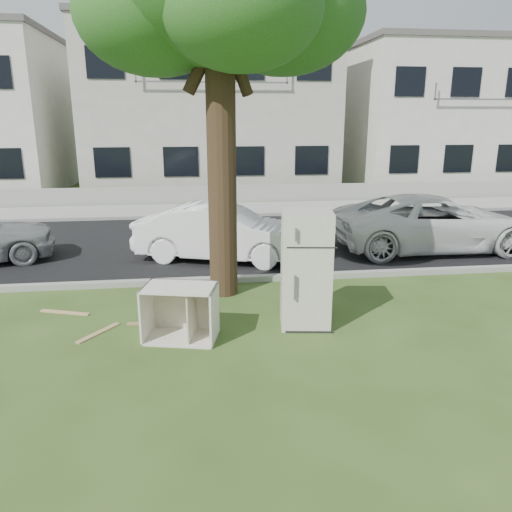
{
  "coord_description": "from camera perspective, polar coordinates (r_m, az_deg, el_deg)",
  "views": [
    {
      "loc": [
        -0.96,
        -7.55,
        3.37
      ],
      "look_at": [
        0.09,
        0.6,
        1.07
      ],
      "focal_mm": 35.0,
      "sensor_mm": 36.0,
      "label": 1
    }
  ],
  "objects": [
    {
      "name": "townhouse_center",
      "position": [
        25.07,
        -5.35,
        16.34
      ],
      "size": [
        11.22,
        8.16,
        7.44
      ],
      "color": "beige",
      "rests_on": "ground"
    },
    {
      "name": "plank_a",
      "position": [
        8.67,
        -11.06,
        -7.49
      ],
      "size": [
        1.05,
        0.11,
        0.02
      ],
      "primitive_type": "cube",
      "rotation": [
        0.0,
        0.0,
        -0.02
      ],
      "color": "#9F6D4D",
      "rests_on": "ground"
    },
    {
      "name": "low_wall",
      "position": [
        20.4,
        -4.58,
        7.04
      ],
      "size": [
        120.0,
        0.15,
        0.7
      ],
      "primitive_type": "cube",
      "color": "gray",
      "rests_on": "ground"
    },
    {
      "name": "car_center",
      "position": [
        12.08,
        -3.97,
        2.7
      ],
      "size": [
        4.37,
        2.67,
        1.36
      ],
      "primitive_type": "imported",
      "rotation": [
        0.0,
        0.0,
        1.25
      ],
      "color": "white",
      "rests_on": "ground"
    },
    {
      "name": "kerb_far",
      "position": [
        17.46,
        -4.04,
        4.43
      ],
      "size": [
        120.0,
        0.18,
        0.12
      ],
      "primitive_type": "cube",
      "color": "gray",
      "rests_on": "ground"
    },
    {
      "name": "plank_c",
      "position": [
        8.52,
        -17.56,
        -8.37
      ],
      "size": [
        0.6,
        0.76,
        0.02
      ],
      "primitive_type": "cube",
      "rotation": [
        0.0,
        0.0,
        0.93
      ],
      "color": "tan",
      "rests_on": "ground"
    },
    {
      "name": "ground",
      "position": [
        8.32,
        -0.06,
        -8.26
      ],
      "size": [
        120.0,
        120.0,
        0.0
      ],
      "primitive_type": "plane",
      "color": "#314819"
    },
    {
      "name": "car_right",
      "position": [
        13.78,
        19.64,
        3.6
      ],
      "size": [
        5.18,
        2.41,
        1.44
      ],
      "primitive_type": "imported",
      "rotation": [
        0.0,
        0.0,
        1.56
      ],
      "color": "white",
      "rests_on": "ground"
    },
    {
      "name": "sidewalk",
      "position": [
        18.88,
        -4.31,
        5.29
      ],
      "size": [
        120.0,
        2.8,
        0.01
      ],
      "primitive_type": "cube",
      "color": "gray",
      "rests_on": "ground"
    },
    {
      "name": "townhouse_right",
      "position": [
        28.21,
        20.74,
        14.74
      ],
      "size": [
        10.2,
        8.16,
        6.84
      ],
      "color": "white",
      "rests_on": "ground"
    },
    {
      "name": "road",
      "position": [
        14.0,
        -3.17,
        1.67
      ],
      "size": [
        120.0,
        7.0,
        0.01
      ],
      "primitive_type": "cube",
      "color": "black",
      "rests_on": "ground"
    },
    {
      "name": "fridge",
      "position": [
        8.2,
        5.72,
        -1.51
      ],
      "size": [
        0.89,
        0.84,
        1.93
      ],
      "primitive_type": "cube",
      "rotation": [
        0.0,
        0.0,
        -0.14
      ],
      "color": "#B3ADA2",
      "rests_on": "ground"
    },
    {
      "name": "kerb_near",
      "position": [
        10.6,
        -1.74,
        -2.94
      ],
      "size": [
        120.0,
        0.18,
        0.12
      ],
      "primitive_type": "cube",
      "color": "gray",
      "rests_on": "ground"
    },
    {
      "name": "cabinet",
      "position": [
        7.89,
        -8.62,
        -6.42
      ],
      "size": [
        1.24,
        0.93,
        0.87
      ],
      "primitive_type": "cube",
      "rotation": [
        0.0,
        0.0,
        -0.23
      ],
      "color": "silver",
      "rests_on": "ground"
    },
    {
      "name": "plank_b",
      "position": [
        9.56,
        -21.0,
        -6.04
      ],
      "size": [
        0.91,
        0.4,
        0.02
      ],
      "primitive_type": "cube",
      "rotation": [
        0.0,
        0.0,
        -0.34
      ],
      "color": "tan",
      "rests_on": "ground"
    }
  ]
}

